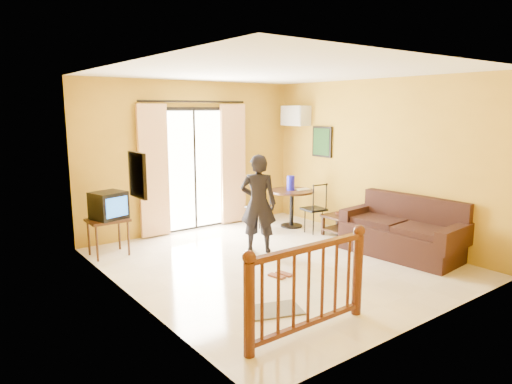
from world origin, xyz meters
TOP-DOWN VIEW (x-y plane):
  - ground at (0.00, 0.00)m, footprint 5.00×5.00m
  - room_shell at (0.00, 0.00)m, footprint 5.00×5.00m
  - balcony_door at (0.00, 2.43)m, footprint 2.25×0.14m
  - tv_table at (-1.90, 1.86)m, footprint 0.59×0.49m
  - television at (-1.87, 1.86)m, footprint 0.57×0.53m
  - picture_left at (-2.22, -0.20)m, footprint 0.05×0.42m
  - dining_table at (1.60, 1.47)m, footprint 0.87×0.87m
  - water_jug at (1.57, 1.48)m, footprint 0.15×0.15m
  - serving_tray at (1.79, 1.37)m, footprint 0.31×0.24m
  - dining_chairs at (1.25, 1.24)m, footprint 1.18×1.17m
  - air_conditioner at (2.09, 1.95)m, footprint 0.31×0.60m
  - botanical_print at (2.22, 1.30)m, footprint 0.05×0.50m
  - coffee_table at (1.85, 0.28)m, footprint 0.48×0.86m
  - bowl at (1.85, 0.44)m, footprint 0.18×0.18m
  - sofa at (1.86, -0.92)m, footprint 1.06×2.00m
  - standing_person at (0.11, 0.60)m, footprint 0.68×0.68m
  - stair_balustrade at (-1.15, -1.90)m, footprint 1.63×0.13m
  - doormat at (-1.09, -1.29)m, footprint 0.70×0.58m
  - sandals at (-0.33, -0.48)m, footprint 0.29×0.26m

SIDE VIEW (x-z plane):
  - ground at x=0.00m, z-range 0.00..0.00m
  - dining_chairs at x=1.25m, z-range -0.47..0.47m
  - doormat at x=-1.09m, z-range 0.00..0.02m
  - sandals at x=-0.33m, z-range 0.00..0.03m
  - coffee_table at x=1.85m, z-range 0.06..0.45m
  - sofa at x=1.86m, z-range -0.12..0.81m
  - bowl at x=1.85m, z-range 0.38..0.44m
  - tv_table at x=-1.90m, z-range 0.22..0.81m
  - stair_balustrade at x=-1.15m, z-range 0.05..1.08m
  - dining_table at x=1.60m, z-range 0.21..0.94m
  - serving_tray at x=1.79m, z-range 0.73..0.75m
  - standing_person at x=0.11m, z-range 0.00..1.59m
  - television at x=-1.87m, z-range 0.59..1.02m
  - water_jug at x=1.57m, z-range 0.73..1.01m
  - balcony_door at x=0.00m, z-range -0.04..2.42m
  - picture_left at x=-2.22m, z-range 1.29..1.81m
  - botanical_print at x=2.22m, z-range 1.35..1.95m
  - room_shell at x=0.00m, z-range -0.80..4.20m
  - air_conditioner at x=2.09m, z-range 1.95..2.35m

